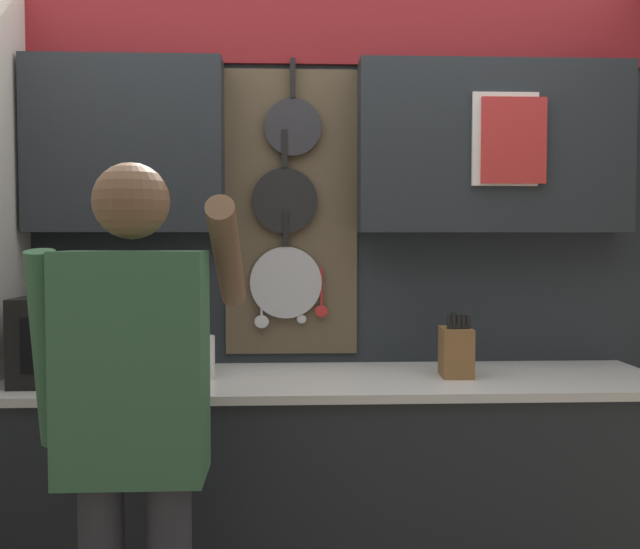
# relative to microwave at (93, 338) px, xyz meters

# --- Properties ---
(base_cabinet_counter) EXTENTS (2.40, 0.64, 0.94)m
(base_cabinet_counter) POSITION_rel_microwave_xyz_m (0.87, 0.01, -0.62)
(base_cabinet_counter) COLOR #23282D
(base_cabinet_counter) RESTS_ON ground_plane
(back_wall_unit) EXTENTS (2.97, 0.23, 2.44)m
(back_wall_unit) POSITION_rel_microwave_xyz_m (0.89, 0.30, 0.40)
(back_wall_unit) COLOR #23282D
(back_wall_unit) RESTS_ON ground_plane
(microwave) EXTENTS (0.47, 0.40, 0.30)m
(microwave) POSITION_rel_microwave_xyz_m (0.00, 0.00, 0.00)
(microwave) COLOR black
(microwave) RESTS_ON base_cabinet_counter
(knife_block) EXTENTS (0.12, 0.16, 0.24)m
(knife_block) POSITION_rel_microwave_xyz_m (1.32, 0.00, -0.06)
(knife_block) COLOR brown
(knife_block) RESTS_ON base_cabinet_counter
(utensil_crock) EXTENTS (0.11, 0.11, 0.35)m
(utensil_crock) POSITION_rel_microwave_xyz_m (0.38, 0.00, -0.06)
(utensil_crock) COLOR white
(utensil_crock) RESTS_ON base_cabinet_counter
(person) EXTENTS (0.54, 0.59, 1.64)m
(person) POSITION_rel_microwave_xyz_m (0.29, -0.67, -0.11)
(person) COLOR #383842
(person) RESTS_ON ground_plane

